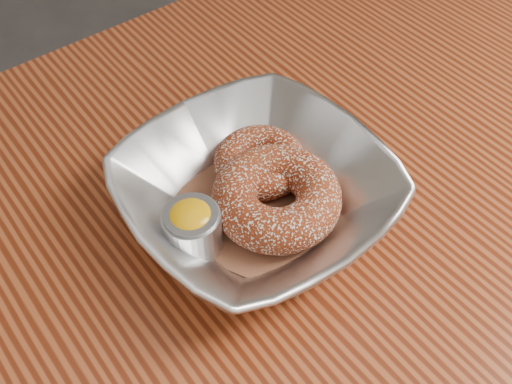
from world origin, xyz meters
TOP-DOWN VIEW (x-y plane):
  - table at (0.00, 0.00)m, footprint 1.20×0.80m
  - serving_bowl at (0.01, 0.06)m, footprint 0.24×0.24m
  - parchment at (0.01, 0.06)m, footprint 0.19×0.19m
  - donut_back at (0.03, 0.09)m, footprint 0.10×0.10m
  - donut_front at (0.02, 0.04)m, footprint 0.13×0.13m
  - ramekin at (-0.06, 0.06)m, footprint 0.05×0.05m

SIDE VIEW (x-z plane):
  - table at x=0.00m, z-range 0.28..1.03m
  - parchment at x=0.01m, z-range 0.76..0.76m
  - donut_back at x=0.03m, z-range 0.76..0.79m
  - serving_bowl at x=0.01m, z-range 0.75..0.81m
  - donut_front at x=0.02m, z-range 0.76..0.80m
  - ramekin at x=-0.06m, z-range 0.76..0.81m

